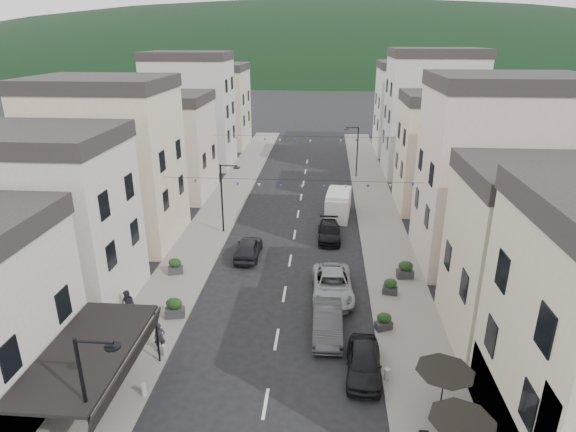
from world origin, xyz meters
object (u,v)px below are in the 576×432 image
parked_car_a (364,362)px  parked_car_c (332,285)px  parked_car_e (248,248)px  delivery_van (338,203)px  parked_car_b (327,323)px  pedestrian_a (160,337)px  pedestrian_b (128,305)px  parked_car_d (329,232)px

parked_car_a → parked_car_c: size_ratio=0.75×
parked_car_e → delivery_van: (6.96, 9.50, 0.47)m
parked_car_a → parked_car_b: parked_car_b is taller
pedestrian_a → pedestrian_b: (-2.85, 2.85, 0.10)m
parked_car_a → parked_car_b: size_ratio=0.91×
parked_car_b → delivery_van: bearing=86.5°
parked_car_e → parked_car_c: bearing=140.4°
parked_car_b → parked_car_e: bearing=121.2°
parked_car_c → parked_car_b: bearing=-96.6°
pedestrian_b → delivery_van: bearing=65.4°
delivery_van → pedestrian_b: 22.50m
parked_car_b → parked_car_c: 4.35m
parked_car_e → pedestrian_b: 10.75m
delivery_van → pedestrian_a: (-9.77, -21.48, -0.29)m
pedestrian_a → pedestrian_b: pedestrian_b is taller
parked_car_b → pedestrian_b: pedestrian_b is taller
parked_car_b → pedestrian_a: size_ratio=2.87×
parked_car_a → pedestrian_a: 10.67m
parked_car_c → pedestrian_b: size_ratio=3.07×
parked_car_a → pedestrian_b: pedestrian_b is taller
parked_car_d → pedestrian_b: size_ratio=2.47×
parked_car_c → parked_car_e: bearing=137.4°
parked_car_b → pedestrian_a: pedestrian_a is taller
delivery_van → pedestrian_a: 23.60m
parked_car_a → pedestrian_b: 14.01m
parked_car_c → pedestrian_a: (-9.14, -6.67, 0.15)m
delivery_van → parked_car_c: bearing=-86.7°
delivery_van → pedestrian_a: delivery_van is taller
pedestrian_b → parked_car_a: bearing=-6.2°
parked_car_c → parked_car_e: parked_car_c is taller
parked_car_a → pedestrian_a: pedestrian_a is taller
parked_car_c → parked_car_d: bearing=88.8°
pedestrian_b → parked_car_e: bearing=67.8°
parked_car_c → pedestrian_b: bearing=-164.8°
parked_car_c → parked_car_d: parked_car_c is taller
parked_car_a → delivery_van: 22.46m
delivery_van → pedestrian_a: size_ratio=3.32×
parked_car_c → pedestrian_a: bearing=-146.4°
parked_car_a → delivery_van: size_ratio=0.78×
parked_car_d → parked_car_e: bearing=-148.3°
parked_car_b → delivery_van: 19.19m
parked_car_c → pedestrian_b: (-11.99, -3.81, 0.25)m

